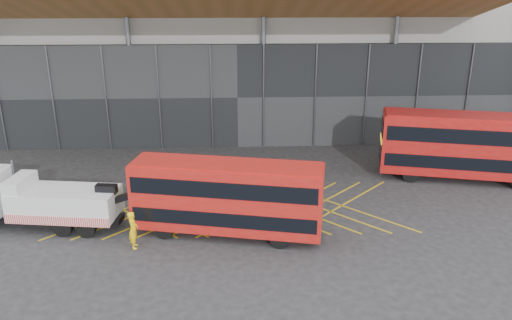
{
  "coord_description": "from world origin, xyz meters",
  "views": [
    {
      "loc": [
        1.78,
        -26.49,
        12.5
      ],
      "look_at": [
        3.0,
        1.5,
        2.4
      ],
      "focal_mm": 35.0,
      "sensor_mm": 36.0,
      "label": 1
    }
  ],
  "objects_px": {
    "recovery_truck": "(35,199)",
    "bus_towed": "(227,196)",
    "worker": "(133,230)",
    "bus_second": "(467,144)"
  },
  "relations": [
    {
      "from": "bus_towed",
      "to": "recovery_truck",
      "type": "bearing_deg",
      "value": -175.65
    },
    {
      "from": "recovery_truck",
      "to": "bus_towed",
      "type": "xyz_separation_m",
      "value": [
        10.19,
        -1.36,
        0.62
      ]
    },
    {
      "from": "recovery_truck",
      "to": "bus_towed",
      "type": "relative_size",
      "value": 0.99
    },
    {
      "from": "bus_second",
      "to": "bus_towed",
      "type": "bearing_deg",
      "value": -142.23
    },
    {
      "from": "bus_towed",
      "to": "bus_second",
      "type": "relative_size",
      "value": 0.89
    },
    {
      "from": "recovery_truck",
      "to": "bus_towed",
      "type": "distance_m",
      "value": 10.3
    },
    {
      "from": "worker",
      "to": "bus_towed",
      "type": "bearing_deg",
      "value": -84.71
    },
    {
      "from": "bus_towed",
      "to": "worker",
      "type": "bearing_deg",
      "value": -154.04
    },
    {
      "from": "bus_towed",
      "to": "bus_second",
      "type": "height_order",
      "value": "bus_second"
    },
    {
      "from": "recovery_truck",
      "to": "worker",
      "type": "xyz_separation_m",
      "value": [
        5.58,
        -2.51,
        -0.61
      ]
    }
  ]
}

